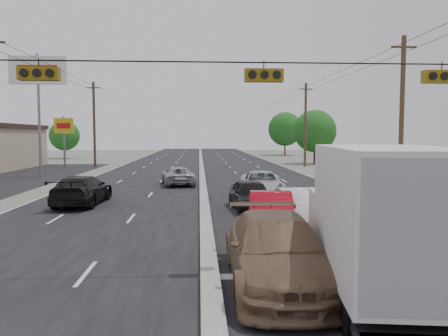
# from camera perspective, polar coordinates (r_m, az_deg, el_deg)

# --- Properties ---
(ground) EXTENTS (200.00, 200.00, 0.00)m
(ground) POSITION_cam_1_polar(r_m,az_deg,el_deg) (12.56, -1.93, -13.43)
(ground) COLOR #606356
(ground) RESTS_ON ground
(road_surface) EXTENTS (20.00, 160.00, 0.02)m
(road_surface) POSITION_cam_1_polar(r_m,az_deg,el_deg) (42.14, -2.89, -0.88)
(road_surface) COLOR black
(road_surface) RESTS_ON ground
(center_median) EXTENTS (0.50, 160.00, 0.20)m
(center_median) POSITION_cam_1_polar(r_m,az_deg,el_deg) (42.13, -2.89, -0.75)
(center_median) COLOR gray
(center_median) RESTS_ON ground
(utility_pole_left_c) EXTENTS (1.60, 0.30, 10.00)m
(utility_pole_left_c) POSITION_cam_1_polar(r_m,az_deg,el_deg) (53.40, -16.59, 5.53)
(utility_pole_left_c) COLOR #422D1E
(utility_pole_left_c) RESTS_ON ground
(utility_pole_right_b) EXTENTS (1.60, 0.30, 10.00)m
(utility_pole_right_b) POSITION_cam_1_polar(r_m,az_deg,el_deg) (29.86, 22.20, 6.47)
(utility_pole_right_b) COLOR #422D1E
(utility_pole_right_b) RESTS_ON ground
(utility_pole_right_c) EXTENTS (1.60, 0.30, 10.00)m
(utility_pole_right_c) POSITION_cam_1_polar(r_m,az_deg,el_deg) (53.52, 10.58, 5.63)
(utility_pole_right_c) COLOR #422D1E
(utility_pole_right_c) RESTS_ON ground
(traffic_signals) EXTENTS (25.00, 0.30, 0.54)m
(traffic_signals) POSITION_cam_1_polar(r_m,az_deg,el_deg) (12.19, 4.74, 12.15)
(traffic_signals) COLOR black
(traffic_signals) RESTS_ON ground
(pole_sign_billboard) EXTENTS (5.00, 0.25, 11.00)m
(pole_sign_billboard) POSITION_cam_1_polar(r_m,az_deg,el_deg) (42.72, -23.13, 10.76)
(pole_sign_billboard) COLOR slate
(pole_sign_billboard) RESTS_ON ground
(pole_sign_far) EXTENTS (2.20, 0.25, 6.00)m
(pole_sign_far) POSITION_cam_1_polar(r_m,az_deg,el_deg) (54.29, -20.18, 4.68)
(pole_sign_far) COLOR slate
(pole_sign_far) RESTS_ON ground
(tree_left_far) EXTENTS (4.80, 4.80, 6.12)m
(tree_left_far) POSITION_cam_1_polar(r_m,az_deg,el_deg) (75.17, -20.13, 3.99)
(tree_left_far) COLOR #382619
(tree_left_far) RESTS_ON ground
(tree_right_mid) EXTENTS (5.60, 5.60, 7.14)m
(tree_right_mid) POSITION_cam_1_polar(r_m,az_deg,el_deg) (58.98, 11.77, 4.74)
(tree_right_mid) COLOR #382619
(tree_right_mid) RESTS_ON ground
(tree_right_far) EXTENTS (6.40, 6.40, 8.16)m
(tree_right_far) POSITION_cam_1_polar(r_m,az_deg,el_deg) (83.57, 7.99, 5.07)
(tree_right_far) COLOR #382619
(tree_right_far) RESTS_ON ground
(box_truck) EXTENTS (3.37, 7.30, 3.58)m
(box_truck) POSITION_cam_1_polar(r_m,az_deg,el_deg) (10.82, 19.66, -6.57)
(box_truck) COLOR black
(box_truck) RESTS_ON ground
(tan_sedan) EXTENTS (2.55, 6.05, 1.74)m
(tan_sedan) POSITION_cam_1_polar(r_m,az_deg,el_deg) (11.40, 6.88, -10.75)
(tan_sedan) COLOR brown
(tan_sedan) RESTS_ON ground
(red_sedan) EXTENTS (2.29, 4.93, 1.57)m
(red_sedan) POSITION_cam_1_polar(r_m,az_deg,el_deg) (17.21, 6.13, -5.89)
(red_sedan) COLOR #AE0A1D
(red_sedan) RESTS_ON ground
(queue_car_a) EXTENTS (2.22, 4.71, 1.56)m
(queue_car_a) POSITION_cam_1_polar(r_m,az_deg,el_deg) (22.24, 3.55, -3.56)
(queue_car_a) COLOR black
(queue_car_a) RESTS_ON ground
(queue_car_b) EXTENTS (1.64, 4.60, 1.51)m
(queue_car_b) POSITION_cam_1_polar(r_m,az_deg,el_deg) (18.96, 9.81, -5.06)
(queue_car_b) COLOR silver
(queue_car_b) RESTS_ON ground
(queue_car_c) EXTENTS (3.06, 5.84, 1.57)m
(queue_car_c) POSITION_cam_1_polar(r_m,az_deg,el_deg) (27.20, 4.91, -2.11)
(queue_car_c) COLOR silver
(queue_car_c) RESTS_ON ground
(oncoming_near) EXTENTS (2.47, 5.64, 1.61)m
(oncoming_near) POSITION_cam_1_polar(r_m,az_deg,el_deg) (25.19, -18.06, -2.78)
(oncoming_near) COLOR black
(oncoming_near) RESTS_ON ground
(oncoming_far) EXTENTS (2.94, 5.22, 1.38)m
(oncoming_far) POSITION_cam_1_polar(r_m,az_deg,el_deg) (33.61, -6.05, -1.05)
(oncoming_far) COLOR #97999E
(oncoming_far) RESTS_ON ground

